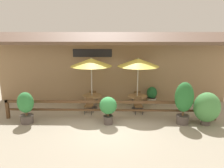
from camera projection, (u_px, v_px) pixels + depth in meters
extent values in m
plane|color=#9E937F|center=(109.00, 128.00, 9.86)|extent=(60.00, 60.00, 0.00)
cube|color=#997A56|center=(112.00, 72.00, 13.53)|extent=(14.00, 0.40, 3.60)
cube|color=brown|center=(111.00, 38.00, 12.51)|extent=(14.28, 1.48, 0.70)
cube|color=black|center=(92.00, 53.00, 13.05)|extent=(2.34, 0.04, 0.47)
cube|color=brown|center=(110.00, 102.00, 10.68)|extent=(10.40, 0.14, 0.11)
cube|color=brown|center=(110.00, 110.00, 10.77)|extent=(10.40, 0.10, 0.09)
cube|color=brown|center=(8.00, 109.00, 10.88)|extent=(0.14, 0.14, 0.95)
cube|color=brown|center=(110.00, 110.00, 10.77)|extent=(0.14, 0.14, 0.95)
cube|color=brown|center=(215.00, 111.00, 10.66)|extent=(0.14, 0.14, 0.95)
cylinder|color=#B7B2A8|center=(92.00, 87.00, 12.16)|extent=(0.06, 0.06, 2.48)
cone|color=#EAD64C|center=(91.00, 62.00, 11.84)|extent=(2.27, 2.27, 0.43)
sphere|color=#B2ADA3|center=(91.00, 58.00, 11.79)|extent=(0.07, 0.07, 0.07)
cylinder|color=olive|center=(92.00, 96.00, 12.28)|extent=(1.08, 1.08, 0.05)
cylinder|color=#333333|center=(92.00, 102.00, 12.37)|extent=(0.07, 0.07, 0.70)
cylinder|color=#333333|center=(92.00, 108.00, 12.45)|extent=(0.59, 0.59, 0.03)
cube|color=brown|center=(89.00, 106.00, 11.52)|extent=(0.47, 0.47, 0.05)
cube|color=brown|center=(90.00, 101.00, 11.65)|extent=(0.40, 0.09, 0.40)
cylinder|color=#2D2D2D|center=(84.00, 111.00, 11.42)|extent=(0.04, 0.04, 0.40)
cylinder|color=#2D2D2D|center=(91.00, 111.00, 11.36)|extent=(0.04, 0.04, 0.40)
cylinder|color=#2D2D2D|center=(86.00, 109.00, 11.79)|extent=(0.04, 0.04, 0.40)
cylinder|color=#2D2D2D|center=(93.00, 109.00, 11.73)|extent=(0.04, 0.04, 0.40)
cube|color=brown|center=(93.00, 97.00, 13.18)|extent=(0.45, 0.45, 0.05)
cube|color=brown|center=(93.00, 94.00, 12.94)|extent=(0.40, 0.06, 0.40)
cylinder|color=#2D2D2D|center=(97.00, 99.00, 13.40)|extent=(0.04, 0.04, 0.40)
cylinder|color=#2D2D2D|center=(91.00, 99.00, 13.43)|extent=(0.04, 0.04, 0.40)
cylinder|color=#2D2D2D|center=(96.00, 101.00, 13.03)|extent=(0.04, 0.04, 0.40)
cylinder|color=#2D2D2D|center=(90.00, 101.00, 13.07)|extent=(0.04, 0.04, 0.40)
cylinder|color=#B7B2A8|center=(138.00, 87.00, 12.11)|extent=(0.06, 0.06, 2.48)
cone|color=#EAD64C|center=(138.00, 62.00, 11.78)|extent=(2.27, 2.27, 0.43)
sphere|color=#B2ADA3|center=(138.00, 58.00, 11.73)|extent=(0.07, 0.07, 0.07)
cylinder|color=olive|center=(137.00, 96.00, 12.23)|extent=(1.08, 1.08, 0.05)
cylinder|color=#333333|center=(137.00, 103.00, 12.32)|extent=(0.07, 0.07, 0.70)
cylinder|color=#333333|center=(137.00, 108.00, 12.39)|extent=(0.59, 0.59, 0.03)
cube|color=brown|center=(138.00, 106.00, 11.50)|extent=(0.47, 0.47, 0.05)
cube|color=brown|center=(138.00, 101.00, 11.64)|extent=(0.40, 0.09, 0.40)
cylinder|color=#2D2D2D|center=(136.00, 111.00, 11.35)|extent=(0.04, 0.04, 0.40)
cylinder|color=#2D2D2D|center=(143.00, 111.00, 11.39)|extent=(0.04, 0.04, 0.40)
cylinder|color=#2D2D2D|center=(134.00, 109.00, 11.72)|extent=(0.04, 0.04, 0.40)
cylinder|color=#2D2D2D|center=(141.00, 109.00, 11.76)|extent=(0.04, 0.04, 0.40)
cube|color=brown|center=(136.00, 97.00, 13.10)|extent=(0.47, 0.47, 0.05)
cube|color=brown|center=(137.00, 94.00, 12.86)|extent=(0.40, 0.09, 0.40)
cylinder|color=#2D2D2D|center=(139.00, 100.00, 13.35)|extent=(0.04, 0.04, 0.40)
cylinder|color=#2D2D2D|center=(133.00, 100.00, 13.31)|extent=(0.04, 0.04, 0.40)
cylinder|color=#2D2D2D|center=(140.00, 101.00, 12.98)|extent=(0.04, 0.04, 0.40)
cylinder|color=#2D2D2D|center=(134.00, 102.00, 12.94)|extent=(0.04, 0.04, 0.40)
cylinder|color=#564C47|center=(182.00, 119.00, 10.31)|extent=(0.56, 0.56, 0.41)
cylinder|color=#564C47|center=(183.00, 116.00, 10.26)|extent=(0.61, 0.61, 0.04)
cylinder|color=brown|center=(183.00, 111.00, 10.21)|extent=(0.10, 0.10, 0.42)
ellipsoid|color=#287033|center=(184.00, 97.00, 10.05)|extent=(0.86, 0.78, 1.41)
cylinder|color=#564C47|center=(27.00, 119.00, 10.39)|extent=(0.58, 0.58, 0.39)
cylinder|color=#564C47|center=(27.00, 116.00, 10.35)|extent=(0.63, 0.63, 0.04)
cylinder|color=brown|center=(26.00, 112.00, 10.31)|extent=(0.11, 0.11, 0.30)
ellipsoid|color=#338442|center=(25.00, 103.00, 10.20)|extent=(0.76, 0.68, 0.99)
cylinder|color=#564C47|center=(108.00, 120.00, 10.29)|extent=(0.43, 0.43, 0.39)
cylinder|color=#564C47|center=(108.00, 116.00, 10.25)|extent=(0.47, 0.47, 0.04)
cylinder|color=brown|center=(108.00, 113.00, 10.22)|extent=(0.08, 0.08, 0.24)
ellipsoid|color=#338442|center=(108.00, 105.00, 10.12)|extent=(0.81, 0.73, 0.82)
cylinder|color=#564C47|center=(205.00, 122.00, 10.24)|extent=(0.41, 0.41, 0.25)
cylinder|color=#564C47|center=(206.00, 120.00, 10.22)|extent=(0.45, 0.45, 0.04)
ellipsoid|color=#4C934C|center=(207.00, 107.00, 10.07)|extent=(1.20, 1.08, 1.40)
cylinder|color=#B7AD99|center=(152.00, 101.00, 13.22)|extent=(0.51, 0.51, 0.36)
cylinder|color=#B7AD99|center=(152.00, 98.00, 13.18)|extent=(0.55, 0.55, 0.04)
ellipsoid|color=#1E5B2D|center=(152.00, 93.00, 13.11)|extent=(0.61, 0.55, 0.72)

